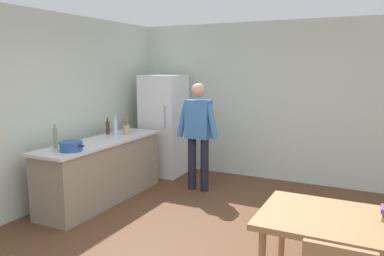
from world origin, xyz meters
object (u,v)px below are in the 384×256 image
(refrigerator, at_px, (164,125))
(person, at_px, (198,129))
(utensil_jar, at_px, (126,129))
(bottle_beer_brown, at_px, (108,128))
(cooking_pot, at_px, (71,146))
(bottle_vinegar_tall, at_px, (55,138))
(bottle_water_clear, at_px, (115,127))
(dining_table, at_px, (348,229))

(refrigerator, distance_m, person, 1.10)
(utensil_jar, height_order, bottle_beer_brown, utensil_jar)
(cooking_pot, bearing_deg, refrigerator, 90.44)
(bottle_vinegar_tall, bearing_deg, person, 54.25)
(person, distance_m, bottle_water_clear, 1.29)
(refrigerator, bearing_deg, utensil_jar, -94.40)
(utensil_jar, xyz_separation_m, bottle_beer_brown, (-0.25, -0.15, 0.03))
(cooking_pot, bearing_deg, person, 62.15)
(person, distance_m, dining_table, 3.20)
(person, height_order, bottle_water_clear, person)
(bottle_water_clear, relative_size, bottle_beer_brown, 1.15)
(person, bearing_deg, utensil_jar, -155.60)
(cooking_pot, relative_size, bottle_beer_brown, 1.54)
(refrigerator, bearing_deg, bottle_water_clear, -99.19)
(refrigerator, bearing_deg, cooking_pot, -89.56)
(dining_table, distance_m, bottle_vinegar_tall, 3.63)
(dining_table, bearing_deg, utensil_jar, 153.56)
(person, xyz_separation_m, utensil_jar, (-1.03, -0.47, 0.00))
(refrigerator, distance_m, bottle_water_clear, 1.18)
(refrigerator, xyz_separation_m, bottle_water_clear, (-0.19, -1.16, 0.13))
(person, xyz_separation_m, bottle_beer_brown, (-1.28, -0.61, 0.03))
(bottle_water_clear, bearing_deg, cooking_pot, -80.01)
(cooking_pot, relative_size, utensil_jar, 1.25)
(refrigerator, height_order, dining_table, refrigerator)
(refrigerator, height_order, bottle_water_clear, refrigerator)
(person, bearing_deg, dining_table, -42.41)
(refrigerator, xyz_separation_m, dining_table, (3.30, -2.70, -0.23))
(dining_table, relative_size, cooking_pot, 3.50)
(dining_table, xyz_separation_m, cooking_pot, (-3.28, 0.38, 0.29))
(person, height_order, utensil_jar, person)
(refrigerator, xyz_separation_m, bottle_vinegar_tall, (-0.29, -2.28, 0.14))
(person, distance_m, bottle_vinegar_tall, 2.12)
(person, xyz_separation_m, bottle_water_clear, (-1.14, -0.60, 0.05))
(refrigerator, distance_m, cooking_pot, 2.32)
(utensil_jar, xyz_separation_m, bottle_vinegar_tall, (-0.21, -1.26, 0.06))
(utensil_jar, bearing_deg, person, 24.40)
(cooking_pot, xyz_separation_m, bottle_vinegar_tall, (-0.31, 0.04, 0.08))
(person, bearing_deg, refrigerator, 149.77)
(refrigerator, height_order, bottle_vinegar_tall, refrigerator)
(cooking_pot, relative_size, bottle_water_clear, 1.33)
(utensil_jar, distance_m, bottle_vinegar_tall, 1.27)
(refrigerator, height_order, cooking_pot, refrigerator)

